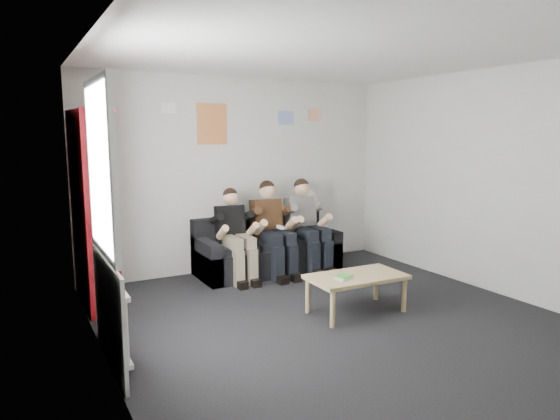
# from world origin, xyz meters

# --- Properties ---
(room_shell) EXTENTS (5.00, 5.00, 5.00)m
(room_shell) POSITION_xyz_m (0.00, 0.00, 1.35)
(room_shell) COLOR black
(room_shell) RESTS_ON ground
(sofa) EXTENTS (1.99, 0.81, 0.77)m
(sofa) POSITION_xyz_m (0.24, 2.12, 0.28)
(sofa) COLOR black
(sofa) RESTS_ON ground
(bookshelf) EXTENTS (0.33, 0.98, 2.18)m
(bookshelf) POSITION_xyz_m (-2.06, 1.77, 1.09)
(bookshelf) COLOR maroon
(bookshelf) RESTS_ON ground
(coffee_table) EXTENTS (1.04, 0.57, 0.42)m
(coffee_table) POSITION_xyz_m (0.34, 0.19, 0.37)
(coffee_table) COLOR tan
(coffee_table) RESTS_ON ground
(game_cases) EXTENTS (0.21, 0.17, 0.03)m
(game_cases) POSITION_xyz_m (0.14, 0.15, 0.43)
(game_cases) COLOR silver
(game_cases) RESTS_ON coffee_table
(person_left) EXTENTS (0.37, 0.80, 1.21)m
(person_left) POSITION_xyz_m (-0.31, 1.94, 0.60)
(person_left) COLOR black
(person_left) RESTS_ON sofa
(person_middle) EXTENTS (0.41, 0.87, 1.29)m
(person_middle) POSITION_xyz_m (0.24, 1.93, 0.63)
(person_middle) COLOR #4F321A
(person_middle) RESTS_ON sofa
(person_right) EXTENTS (0.41, 0.88, 1.29)m
(person_right) POSITION_xyz_m (0.80, 1.93, 0.63)
(person_right) COLOR silver
(person_right) RESTS_ON sofa
(radiator) EXTENTS (0.10, 0.64, 0.60)m
(radiator) POSITION_xyz_m (-2.15, 0.20, 0.35)
(radiator) COLOR white
(radiator) RESTS_ON ground
(window) EXTENTS (0.05, 1.30, 2.36)m
(window) POSITION_xyz_m (-2.22, 0.20, 1.03)
(window) COLOR white
(window) RESTS_ON room_shell
(poster_large) EXTENTS (0.42, 0.01, 0.55)m
(poster_large) POSITION_xyz_m (-0.40, 2.49, 2.05)
(poster_large) COLOR gold
(poster_large) RESTS_ON room_shell
(poster_blue) EXTENTS (0.25, 0.01, 0.20)m
(poster_blue) POSITION_xyz_m (0.75, 2.49, 2.15)
(poster_blue) COLOR #4269E3
(poster_blue) RESTS_ON room_shell
(poster_pink) EXTENTS (0.22, 0.01, 0.18)m
(poster_pink) POSITION_xyz_m (1.25, 2.49, 2.20)
(poster_pink) COLOR #D943A3
(poster_pink) RESTS_ON room_shell
(poster_sign) EXTENTS (0.20, 0.01, 0.14)m
(poster_sign) POSITION_xyz_m (-1.00, 2.49, 2.25)
(poster_sign) COLOR white
(poster_sign) RESTS_ON room_shell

